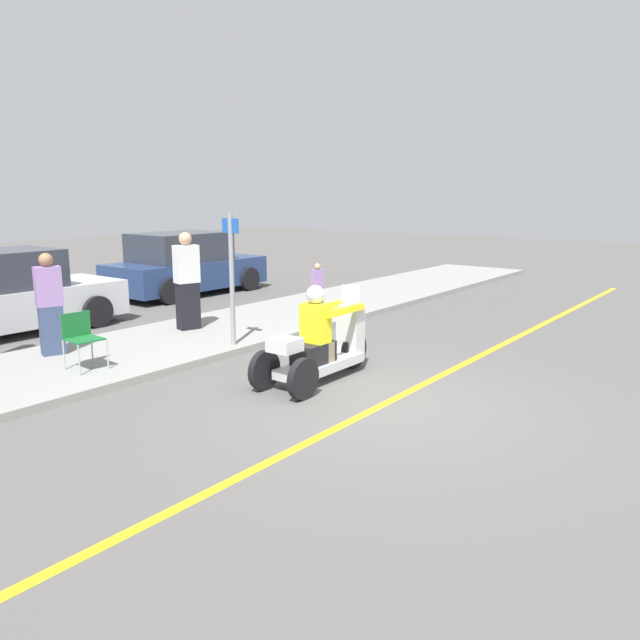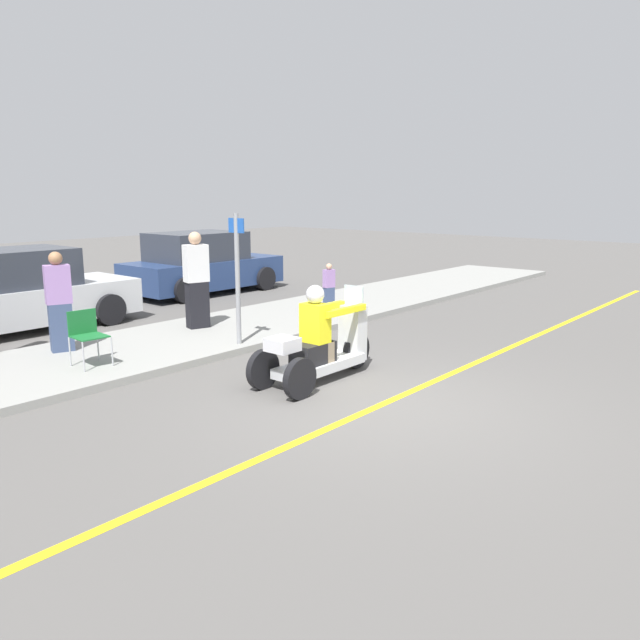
% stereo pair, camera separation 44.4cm
% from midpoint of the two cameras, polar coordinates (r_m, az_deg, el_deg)
% --- Properties ---
extents(ground_plane, '(60.00, 60.00, 0.00)m').
position_cam_midpoint_polar(ground_plane, '(8.07, 7.26, -7.70)').
color(ground_plane, '#565451').
extents(lane_stripe, '(24.00, 0.12, 0.01)m').
position_cam_midpoint_polar(lane_stripe, '(8.31, 8.38, -7.14)').
color(lane_stripe, gold).
rests_on(lane_stripe, ground).
extents(sidewalk_strip, '(28.00, 2.80, 0.12)m').
position_cam_midpoint_polar(sidewalk_strip, '(11.13, -12.97, -2.18)').
color(sidewalk_strip, gray).
rests_on(sidewalk_strip, ground).
extents(motorcycle_trike, '(2.22, 0.78, 1.40)m').
position_cam_midpoint_polar(motorcycle_trike, '(8.89, 1.48, -2.46)').
color(motorcycle_trike, black).
rests_on(motorcycle_trike, ground).
extents(spectator_with_child, '(0.49, 0.37, 1.82)m').
position_cam_midpoint_polar(spectator_with_child, '(11.95, -10.18, 3.44)').
color(spectator_with_child, black).
rests_on(spectator_with_child, sidewalk_strip).
extents(spectator_near_curb, '(0.44, 0.34, 1.62)m').
position_cam_midpoint_polar(spectator_near_curb, '(10.76, -21.66, 1.39)').
color(spectator_near_curb, '#38476B').
rests_on(spectator_near_curb, sidewalk_strip).
extents(spectator_mid_group, '(0.27, 0.20, 1.02)m').
position_cam_midpoint_polar(spectator_mid_group, '(13.66, 1.75, 2.99)').
color(spectator_mid_group, '#38476B').
rests_on(spectator_mid_group, sidewalk_strip).
extents(folding_chair_set_back, '(0.49, 0.49, 0.82)m').
position_cam_midpoint_polar(folding_chair_set_back, '(9.79, -19.37, -1.04)').
color(folding_chair_set_back, '#A5A8AD').
rests_on(folding_chair_set_back, sidewalk_strip).
extents(parked_car_lot_right, '(4.47, 1.94, 1.59)m').
position_cam_midpoint_polar(parked_car_lot_right, '(13.27, -25.45, 2.20)').
color(parked_car_lot_right, silver).
rests_on(parked_car_lot_right, ground).
extents(parked_car_lot_center, '(4.22, 2.08, 1.63)m').
position_cam_midpoint_polar(parked_car_lot_center, '(16.96, -10.04, 5.00)').
color(parked_car_lot_center, navy).
rests_on(parked_car_lot_center, ground).
extents(street_sign, '(0.08, 0.36, 2.20)m').
position_cam_midpoint_polar(street_sign, '(10.48, -6.35, 4.20)').
color(street_sign, gray).
rests_on(street_sign, sidewalk_strip).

